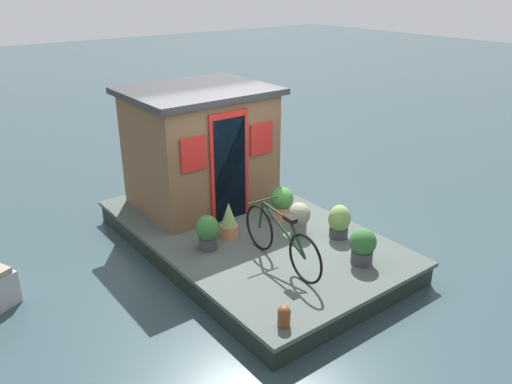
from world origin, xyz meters
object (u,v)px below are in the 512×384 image
potted_plant_rosemary (363,246)px  mooring_bollard (284,316)px  bicycle (281,240)px  potted_plant_succulent (229,221)px  potted_plant_ivy (339,221)px  potted_plant_thyme (208,232)px  houseboat_cabin (201,147)px  potted_plant_fern (282,202)px  potted_plant_geranium (299,217)px

potted_plant_rosemary → mooring_bollard: 1.82m
bicycle → potted_plant_succulent: bicycle is taller
potted_plant_ivy → potted_plant_thyme: bearing=63.4°
houseboat_cabin → potted_plant_ivy: 2.70m
potted_plant_fern → potted_plant_geranium: potted_plant_fern is taller
mooring_bollard → potted_plant_rosemary: bearing=-77.0°
bicycle → potted_plant_geranium: bicycle is taller
bicycle → potted_plant_ivy: bicycle is taller
houseboat_cabin → potted_plant_geranium: bearing=-165.0°
potted_plant_rosemary → potted_plant_ivy: bearing=-22.8°
potted_plant_geranium → bicycle: bearing=123.6°
potted_plant_succulent → potted_plant_rosemary: bearing=-149.6°
potted_plant_ivy → potted_plant_succulent: potted_plant_succulent is taller
potted_plant_rosemary → potted_plant_succulent: size_ratio=0.91×
bicycle → potted_plant_rosemary: bearing=-126.1°
potted_plant_thyme → potted_plant_ivy: size_ratio=1.02×
potted_plant_rosemary → mooring_bollard: potted_plant_rosemary is taller
potted_plant_thyme → potted_plant_succulent: (0.11, -0.45, -0.01)m
potted_plant_rosemary → potted_plant_thyme: (1.65, 1.48, 0.01)m
houseboat_cabin → potted_plant_succulent: (-1.41, 0.41, -0.75)m
potted_plant_fern → potted_plant_geranium: (-0.57, 0.13, -0.01)m
potted_plant_rosemary → potted_plant_geranium: 1.21m
bicycle → potted_plant_geranium: 0.98m
houseboat_cabin → bicycle: (-2.50, 0.29, -0.64)m
houseboat_cabin → potted_plant_geranium: 2.16m
potted_plant_fern → potted_plant_thyme: (-0.12, 1.51, -0.01)m
bicycle → potted_plant_succulent: (1.09, 0.12, -0.11)m
potted_plant_geranium → potted_plant_succulent: 1.08m
potted_plant_fern → potted_plant_ivy: 1.06m
houseboat_cabin → potted_plant_rosemary: (-3.17, -0.63, -0.75)m
houseboat_cabin → potted_plant_rosemary: houseboat_cabin is taller
potted_plant_succulent → mooring_bollard: bearing=161.2°
bicycle → mooring_bollard: 1.39m
potted_plant_thyme → potted_plant_fern: bearing=-85.3°
bicycle → potted_plant_fern: 1.46m
potted_plant_ivy → mooring_bollard: bearing=119.1°
potted_plant_geranium → potted_plant_succulent: bearing=59.3°
houseboat_cabin → potted_plant_rosemary: size_ratio=4.48×
potted_plant_rosemary → potted_plant_succulent: potted_plant_succulent is taller
houseboat_cabin → potted_plant_thyme: size_ratio=4.38×
houseboat_cabin → bicycle: houseboat_cabin is taller
potted_plant_fern → mooring_bollard: size_ratio=2.09×
mooring_bollard → houseboat_cabin: bearing=-17.7°
potted_plant_rosemary → mooring_bollard: (-0.41, 1.77, -0.13)m
potted_plant_fern → potted_plant_succulent: bearing=90.8°
potted_plant_rosemary → potted_plant_geranium: (1.21, 0.10, 0.01)m
bicycle → potted_plant_ivy: bearing=-86.1°
potted_plant_geranium → mooring_bollard: bearing=134.1°
potted_plant_ivy → potted_plant_geranium: bearing=42.5°
potted_plant_geranium → houseboat_cabin: bearing=15.0°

